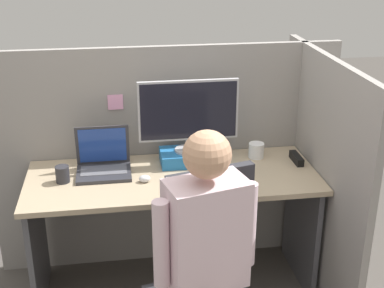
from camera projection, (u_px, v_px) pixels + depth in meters
cubicle_panel_back at (167, 158)px, 3.33m from camera, size 2.13×0.05×1.41m
cubicle_panel_right at (320, 178)px, 3.07m from camera, size 0.04×1.27×1.41m
desk at (173, 203)px, 3.06m from camera, size 1.63×0.64×0.75m
paper_box at (189, 157)px, 3.15m from camera, size 0.33×0.21×0.08m
monitor at (188, 113)px, 3.05m from camera, size 0.58×0.16×0.43m
laptop at (104, 164)px, 3.02m from camera, size 0.30×0.24×0.26m
mouse at (145, 179)px, 2.91m from camera, size 0.06×0.05×0.04m
stapler at (296, 158)px, 3.16m from camera, size 0.04×0.16×0.04m
carrot_toy at (212, 183)px, 2.86m from camera, size 0.04×0.13×0.04m
office_chair at (207, 279)px, 2.50m from camera, size 0.56×0.61×1.01m
person at (205, 257)px, 2.25m from camera, size 0.47×0.52×1.30m
coffee_mug at (256, 150)px, 3.22m from camera, size 0.09×0.09×0.09m
pen_cup at (63, 174)px, 2.90m from camera, size 0.08×0.08×0.09m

